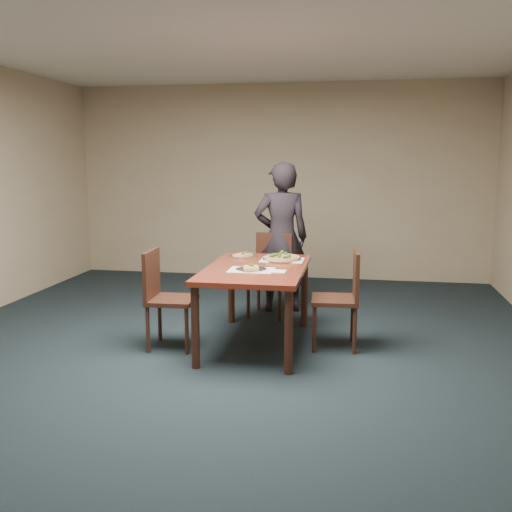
% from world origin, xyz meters
% --- Properties ---
extents(ground, '(8.00, 8.00, 0.00)m').
position_xyz_m(ground, '(0.00, 0.00, 0.00)').
color(ground, black).
rests_on(ground, ground).
extents(room_shell, '(8.00, 8.00, 8.00)m').
position_xyz_m(room_shell, '(0.00, 0.00, 1.74)').
color(room_shell, tan).
rests_on(room_shell, ground).
extents(dining_table, '(0.90, 1.50, 0.75)m').
position_xyz_m(dining_table, '(0.22, 0.82, 0.66)').
color(dining_table, '#5F1E13').
rests_on(dining_table, ground).
extents(chair_far, '(0.48, 0.48, 0.91)m').
position_xyz_m(chair_far, '(0.20, 1.92, 0.52)').
color(chair_far, black).
rests_on(chair_far, ground).
extents(chair_left, '(0.44, 0.44, 0.91)m').
position_xyz_m(chair_left, '(-0.60, 0.61, 0.52)').
color(chair_left, black).
rests_on(chair_left, ground).
extents(chair_right, '(0.45, 0.45, 0.91)m').
position_xyz_m(chair_right, '(1.03, 0.89, 0.52)').
color(chair_right, black).
rests_on(chair_right, ground).
extents(diner, '(0.70, 0.55, 1.70)m').
position_xyz_m(diner, '(0.29, 2.10, 0.85)').
color(diner, black).
rests_on(diner, ground).
extents(placemat_main, '(0.42, 0.32, 0.00)m').
position_xyz_m(placemat_main, '(0.42, 1.21, 0.75)').
color(placemat_main, white).
rests_on(placemat_main, dining_table).
extents(placemat_near, '(0.40, 0.30, 0.00)m').
position_xyz_m(placemat_near, '(0.21, 0.65, 0.75)').
color(placemat_near, white).
rests_on(placemat_near, dining_table).
extents(pizza_pan, '(0.38, 0.38, 0.07)m').
position_xyz_m(pizza_pan, '(0.41, 1.20, 0.77)').
color(pizza_pan, silver).
rests_on(pizza_pan, dining_table).
extents(slice_plate_near, '(0.28, 0.28, 0.06)m').
position_xyz_m(slice_plate_near, '(0.21, 0.65, 0.76)').
color(slice_plate_near, silver).
rests_on(slice_plate_near, dining_table).
extents(slice_plate_far, '(0.28, 0.28, 0.06)m').
position_xyz_m(slice_plate_far, '(-0.01, 1.35, 0.76)').
color(slice_plate_far, silver).
rests_on(slice_plate_far, dining_table).
extents(napkin, '(0.14, 0.14, 0.01)m').
position_xyz_m(napkin, '(0.45, 0.62, 0.75)').
color(napkin, white).
rests_on(napkin, dining_table).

